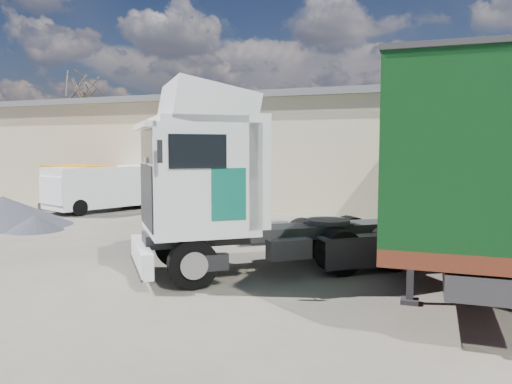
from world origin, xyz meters
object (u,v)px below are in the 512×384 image
(tractor_unit, at_px, (233,194))
(bare_tree, at_px, (83,79))
(box_trailer, at_px, (460,158))
(panel_van, at_px, (99,188))
(orange_skip, at_px, (79,191))

(tractor_unit, bearing_deg, bare_tree, -173.54)
(tractor_unit, distance_m, box_trailer, 5.75)
(box_trailer, distance_m, panel_van, 15.71)
(bare_tree, height_order, box_trailer, bare_tree)
(panel_van, bearing_deg, orange_skip, -154.49)
(panel_van, xyz_separation_m, orange_skip, (-1.03, -0.09, -0.14))
(bare_tree, height_order, orange_skip, bare_tree)
(box_trailer, height_order, orange_skip, box_trailer)
(bare_tree, xyz_separation_m, tractor_unit, (21.05, -20.28, -6.14))
(bare_tree, xyz_separation_m, orange_skip, (9.89, -12.31, -7.03))
(box_trailer, relative_size, panel_van, 2.41)
(orange_skip, bearing_deg, panel_van, 17.07)
(box_trailer, xyz_separation_m, orange_skip, (-15.88, 4.80, -1.67))
(bare_tree, distance_m, panel_van, 17.78)
(tractor_unit, relative_size, panel_van, 1.19)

